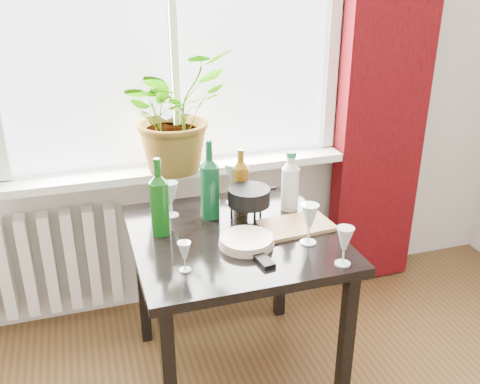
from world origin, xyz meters
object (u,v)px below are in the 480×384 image
object	(u,v)px
plate_stack	(246,241)
cutting_board	(296,225)
bottle_amber	(241,178)
wineglass_back_center	(234,183)
radiator	(39,264)
wine_bottle_left	(159,196)
cleaning_bottle	(290,181)
fondue_pot	(249,204)
wineglass_back_left	(171,199)
table	(234,253)
wineglass_far_right	(344,246)
tv_remote	(260,257)
wineglass_front_left	(185,257)
potted_plant	(174,111)
wineglass_front_right	(309,224)
wine_bottle_right	(210,179)

from	to	relation	value
plate_stack	cutting_board	bearing A→B (deg)	18.90
bottle_amber	wineglass_back_center	size ratio (longest dim) A/B	1.39
radiator	plate_stack	distance (m)	1.20
cutting_board	wineglass_back_center	bearing A→B (deg)	120.02
wine_bottle_left	cutting_board	world-z (taller)	wine_bottle_left
radiator	cleaning_bottle	size ratio (longest dim) A/B	2.84
cleaning_bottle	wineglass_back_center	distance (m)	0.27
plate_stack	fondue_pot	xyz separation A→B (m)	(0.09, 0.23, 0.05)
cleaning_bottle	wineglass_back_left	world-z (taller)	cleaning_bottle
table	plate_stack	distance (m)	0.16
cutting_board	bottle_amber	bearing A→B (deg)	122.24
wine_bottle_left	wineglass_far_right	bearing A→B (deg)	-36.71
cleaning_bottle	wineglass_back_center	bearing A→B (deg)	148.93
plate_stack	tv_remote	bearing A→B (deg)	-81.98
table	wineglass_front_left	distance (m)	0.38
potted_plant	bottle_amber	world-z (taller)	potted_plant
wineglass_front_right	wineglass_front_left	size ratio (longest dim) A/B	1.46
wineglass_back_left	wineglass_back_center	bearing A→B (deg)	8.56
plate_stack	tv_remote	xyz separation A→B (m)	(0.02, -0.12, -0.01)
wineglass_back_center	potted_plant	bearing A→B (deg)	129.62
table	wineglass_front_right	bearing A→B (deg)	-32.67
table	tv_remote	xyz separation A→B (m)	(0.03, -0.23, 0.10)
wine_bottle_right	wineglass_front_right	world-z (taller)	wine_bottle_right
wine_bottle_right	bottle_amber	bearing A→B (deg)	17.88
wineglass_back_left	wineglass_front_left	world-z (taller)	wineglass_back_left
cutting_board	wine_bottle_right	bearing A→B (deg)	146.74
radiator	wine_bottle_right	bearing A→B (deg)	-29.01
wine_bottle_left	wineglass_front_left	xyz separation A→B (m)	(0.03, -0.32, -0.11)
potted_plant	wineglass_front_left	size ratio (longest dim) A/B	4.85
wine_bottle_left	wine_bottle_right	size ratio (longest dim) A/B	0.94
wineglass_far_right	table	bearing A→B (deg)	131.49
fondue_pot	cutting_board	xyz separation A→B (m)	(0.17, -0.14, -0.06)
table	wineglass_back_left	size ratio (longest dim) A/B	5.12
wineglass_back_left	plate_stack	distance (m)	0.43
plate_stack	wineglass_back_left	bearing A→B (deg)	123.48
wineglass_back_center	bottle_amber	bearing A→B (deg)	-72.52
potted_plant	wineglass_far_right	size ratio (longest dim) A/B	3.65
potted_plant	wineglass_back_center	xyz separation A→B (m)	(0.22, -0.26, -0.29)
bottle_amber	tv_remote	distance (m)	0.50
wineglass_front_right	cutting_board	xyz separation A→B (m)	(0.01, 0.14, -0.08)
table	wineglass_front_left	bearing A→B (deg)	-138.87
wineglass_front_right	tv_remote	xyz separation A→B (m)	(-0.23, -0.06, -0.08)
potted_plant	wine_bottle_left	bearing A→B (deg)	-109.59
wineglass_front_right	fondue_pot	world-z (taller)	wineglass_front_right
table	cleaning_bottle	xyz separation A→B (m)	(0.31, 0.16, 0.23)
wineglass_front_right	tv_remote	distance (m)	0.25
wineglass_front_right	wineglass_far_right	xyz separation A→B (m)	(0.06, -0.19, -0.01)
tv_remote	cutting_board	bearing A→B (deg)	32.98
wineglass_front_right	wineglass_far_right	bearing A→B (deg)	-73.67
wineglass_far_right	wineglass_back_center	xyz separation A→B (m)	(-0.23, 0.65, 0.03)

